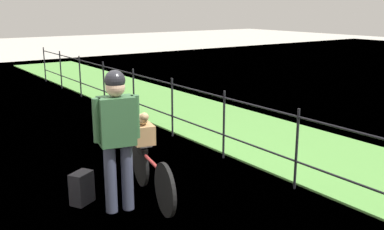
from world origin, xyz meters
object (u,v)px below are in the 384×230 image
Objects in this scene: bicycle_main at (151,173)px; backpack_on_paving at (82,188)px; mooring_bollard at (100,108)px; terrier_dog at (142,119)px; cyclist_person at (117,129)px; wooden_crate at (142,133)px.

bicycle_main reaches higher than backpack_on_paving.
backpack_on_paving is at bearing -116.11° from bicycle_main.
bicycle_main is 4.49m from mooring_bollard.
cyclist_person is (0.39, -0.54, 0.04)m from terrier_dog.
terrier_dog is 0.67m from cyclist_person.
terrier_dog is at bearing 167.84° from bicycle_main.
bicycle_main is 0.55m from wooden_crate.
backpack_on_paving is (-0.45, -0.29, -0.80)m from cyclist_person.
wooden_crate is 1.01m from backpack_on_paving.
cyclist_person reaches higher than terrier_dog.
wooden_crate reaches higher than bicycle_main.
backpack_on_paving is 1.00× the size of mooring_bollard.
terrier_dog is at bearing -12.16° from wooden_crate.
terrier_dog is 0.19× the size of cyclist_person.
bicycle_main is 3.99× the size of backpack_on_paving.
cyclist_person reaches higher than bicycle_main.
terrier_dog reaches higher than backpack_on_paving.
wooden_crate is 0.73m from cyclist_person.
mooring_bollard is at bearing 164.06° from terrier_dog.
cyclist_person is 4.21× the size of backpack_on_paving.
wooden_crate reaches higher than backpack_on_paving.
bicycle_main is 0.82m from cyclist_person.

